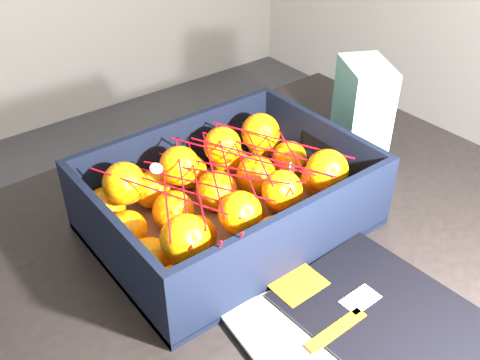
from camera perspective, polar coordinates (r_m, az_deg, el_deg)
table at (r=0.95m, az=-0.76°, el=-11.55°), size 1.21×0.82×0.75m
magazine_stack at (r=0.77m, az=13.02°, el=-15.77°), size 0.32×0.32×0.02m
produce_crate at (r=0.90m, az=-1.17°, el=-2.71°), size 0.43×0.32×0.13m
clementine_heap at (r=0.89m, az=-1.13°, el=-1.68°), size 0.41×0.30×0.12m
mesh_net at (r=0.85m, az=-1.25°, el=1.01°), size 0.36×0.29×0.09m
retail_carton at (r=1.11m, az=12.66°, el=7.36°), size 0.13×0.15×0.19m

